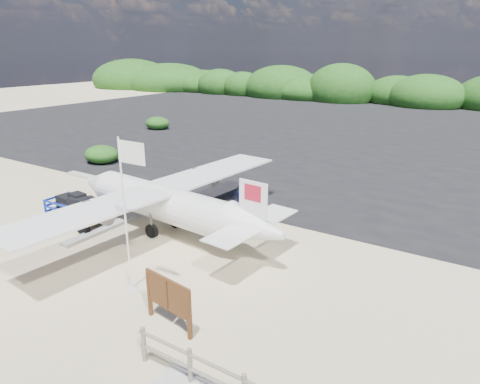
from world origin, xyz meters
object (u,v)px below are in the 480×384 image
at_px(crew_a, 171,191).
at_px(crew_c, 241,201).
at_px(baggage_cart, 79,225).
at_px(signboard, 170,326).
at_px(crew_b, 222,221).
at_px(flagpole, 132,289).

bearing_deg(crew_a, crew_c, -155.41).
bearing_deg(crew_a, baggage_cart, 81.15).
height_order(signboard, crew_b, crew_b).
relative_size(crew_b, crew_c, 0.97).
relative_size(crew_a, crew_c, 0.94).
bearing_deg(crew_b, crew_a, -14.58).
bearing_deg(crew_b, flagpole, 94.49).
bearing_deg(flagpole, crew_c, 92.65).
distance_m(signboard, crew_a, 10.05).
distance_m(signboard, crew_b, 6.11).
relative_size(signboard, crew_a, 1.19).
bearing_deg(crew_c, signboard, 119.36).
bearing_deg(signboard, baggage_cart, 166.09).
height_order(crew_b, crew_c, crew_c).
bearing_deg(crew_c, crew_a, 19.28).
xyz_separation_m(baggage_cart, crew_c, (5.71, 4.75, 0.86)).
xyz_separation_m(signboard, crew_c, (-2.78, 8.14, 0.86)).
height_order(baggage_cart, crew_a, crew_a).
bearing_deg(flagpole, crew_b, 86.16).
height_order(crew_a, crew_c, crew_c).
relative_size(baggage_cart, flagpole, 0.56).
distance_m(crew_a, crew_b, 4.84).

